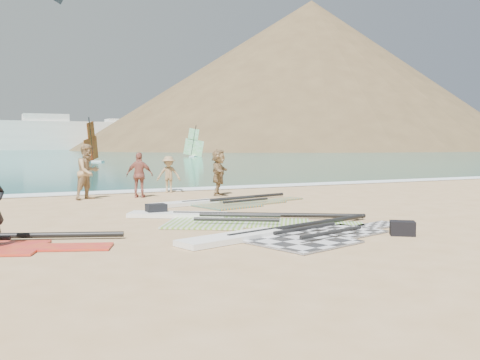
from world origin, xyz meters
name	(u,v)px	position (x,y,z in m)	size (l,w,h in m)	color
ground	(276,242)	(0.00, 0.00, 0.00)	(300.00, 300.00, 0.00)	tan
sea	(10,151)	(0.00, 132.00, 0.00)	(300.00, 240.00, 0.06)	#0B4D50
surf_line	(131,192)	(0.00, 12.30, 0.00)	(300.00, 1.20, 0.04)	white
headland_main	(310,149)	(85.00, 130.00, 0.00)	(143.00, 143.00, 45.00)	brown
headland_minor	(379,149)	(120.00, 140.00, 0.00)	(70.00, 70.00, 28.00)	brown
rig_grey	(288,235)	(0.48, 0.33, 0.05)	(6.07, 3.31, 0.20)	#29292C
rig_green	(221,219)	(0.16, 3.25, 0.05)	(5.67, 4.70, 0.20)	#6CA926
rig_orange	(221,203)	(1.65, 6.72, 0.05)	(5.73, 2.96, 0.20)	orange
gear_bag_near	(156,210)	(-1.14, 4.82, 0.17)	(0.54, 0.39, 0.34)	black
gear_bag_far	(402,228)	(2.90, -0.54, 0.16)	(0.53, 0.37, 0.32)	black
beachgoer_left	(88,172)	(-2.09, 10.16, 1.00)	(0.98, 0.76, 2.01)	tan
beachgoer_mid	(169,174)	(1.38, 11.50, 0.75)	(0.97, 0.56, 1.51)	#9C7C52
beachgoer_back	(140,175)	(-0.24, 9.99, 0.85)	(0.99, 0.41, 1.69)	#A25849
beachgoer_right	(219,172)	(2.74, 9.46, 0.90)	(1.67, 0.53, 1.80)	#95754B
windsurfer_centre	(91,149)	(4.58, 47.78, 1.36)	(2.54, 2.59, 4.76)	white
windsurfer_right	(194,148)	(21.84, 63.35, 1.33)	(2.59, 2.50, 4.63)	white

